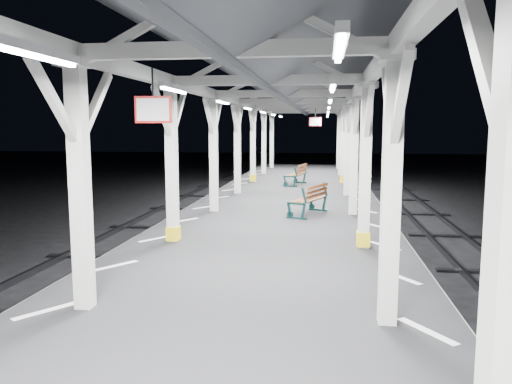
# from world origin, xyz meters

# --- Properties ---
(ground) EXTENTS (120.00, 120.00, 0.00)m
(ground) POSITION_xyz_m (0.00, 0.00, 0.00)
(ground) COLOR black
(ground) RESTS_ON ground
(platform) EXTENTS (6.00, 50.00, 1.00)m
(platform) POSITION_xyz_m (0.00, 0.00, 0.50)
(platform) COLOR black
(platform) RESTS_ON ground
(hazard_stripes_left) EXTENTS (1.00, 48.00, 0.01)m
(hazard_stripes_left) POSITION_xyz_m (-2.45, 0.00, 1.00)
(hazard_stripes_left) COLOR silver
(hazard_stripes_left) RESTS_ON platform
(hazard_stripes_right) EXTENTS (1.00, 48.00, 0.01)m
(hazard_stripes_right) POSITION_xyz_m (2.45, 0.00, 1.00)
(hazard_stripes_right) COLOR silver
(hazard_stripes_right) RESTS_ON platform
(canopy) EXTENTS (5.40, 49.00, 4.65)m
(canopy) POSITION_xyz_m (0.00, -0.02, 4.56)
(canopy) COLOR silver
(canopy) RESTS_ON platform
(bench_mid) EXTENTS (1.11, 1.70, 0.87)m
(bench_mid) POSITION_xyz_m (0.84, 5.69, 1.46)
(bench_mid) COLOR #0F3030
(bench_mid) RESTS_ON platform
(bench_far) EXTENTS (0.93, 1.74, 0.90)m
(bench_far) POSITION_xyz_m (0.06, 13.03, 1.48)
(bench_far) COLOR #0F3030
(bench_far) RESTS_ON platform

